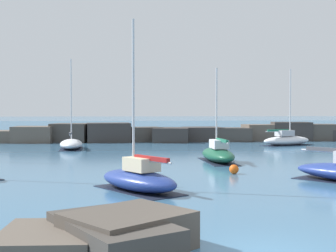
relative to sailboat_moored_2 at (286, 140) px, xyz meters
name	(u,v)px	position (x,y,z in m)	size (l,w,h in m)	color
open_sea_beyond	(129,126)	(-15.00, 67.87, -0.61)	(400.00, 116.00, 0.01)	#2D5B7F
breakwater_jetty	(152,134)	(-14.20, 7.97, 0.34)	(64.14, 6.93, 2.36)	brown
foreground_rocks	(104,236)	(-19.21, -36.79, -0.16)	(5.44, 4.55, 1.03)	#423D38
sailboat_moored_2	(286,140)	(0.00, 0.00, 0.00)	(6.60, 4.34, 8.38)	white
sailboat_moored_3	(218,154)	(-11.19, -15.35, -0.01)	(2.05, 6.17, 7.03)	#195138
sailboat_moored_6	(71,144)	(-23.07, -2.14, -0.09)	(2.39, 6.07, 8.97)	white
sailboat_moored_7	(139,178)	(-17.76, -27.21, -0.02)	(4.54, 5.52, 8.19)	navy
mooring_buoy_orange_near	(234,169)	(-11.74, -22.02, -0.33)	(0.57, 0.57, 0.77)	#EA5914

